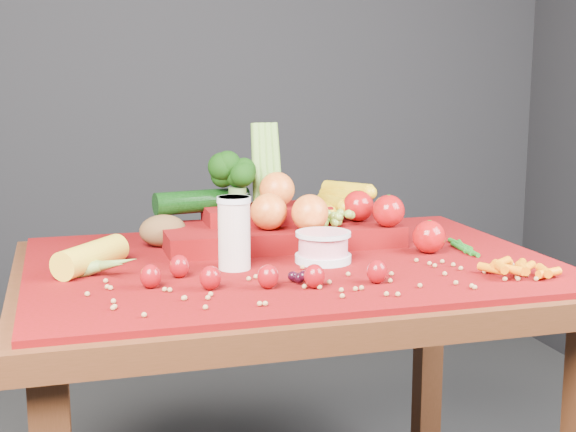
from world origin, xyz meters
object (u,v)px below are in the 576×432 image
object	(u,v)px
milk_glass	(234,230)
produce_mound	(287,217)
table	(291,310)
yogurt_bowl	(323,246)

from	to	relation	value
milk_glass	produce_mound	bearing A→B (deg)	50.24
table	milk_glass	bearing A→B (deg)	-161.71
table	milk_glass	xyz separation A→B (m)	(-0.13, -0.04, 0.18)
table	milk_glass	world-z (taller)	milk_glass
yogurt_bowl	produce_mound	xyz separation A→B (m)	(-0.02, 0.19, 0.03)
milk_glass	yogurt_bowl	bearing A→B (deg)	2.23
produce_mound	yogurt_bowl	bearing A→B (deg)	-83.70
yogurt_bowl	produce_mound	bearing A→B (deg)	96.30
table	produce_mound	distance (m)	0.23
table	milk_glass	distance (m)	0.23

